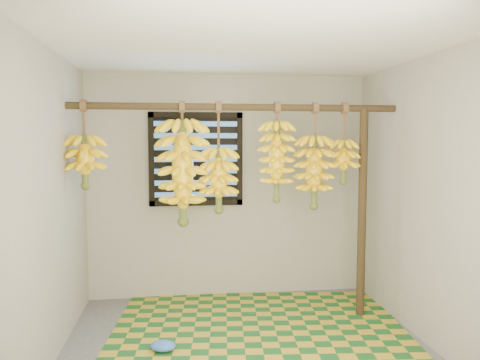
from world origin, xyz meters
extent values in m
cube|color=#515151|center=(0.00, 0.00, -0.01)|extent=(3.00, 3.00, 0.01)
cube|color=silver|center=(0.00, 0.00, 2.40)|extent=(3.00, 3.00, 0.01)
cube|color=gray|center=(0.00, 1.50, 1.20)|extent=(3.00, 0.01, 2.40)
cube|color=gray|center=(-1.50, 0.00, 1.20)|extent=(0.01, 3.00, 2.40)
cube|color=gray|center=(1.50, 0.00, 1.20)|extent=(0.01, 3.00, 2.40)
cube|color=black|center=(-0.35, 1.48, 1.50)|extent=(1.00, 0.04, 1.00)
cylinder|color=#3E2D17|center=(0.00, 0.70, 2.00)|extent=(3.00, 0.06, 0.06)
cylinder|color=#3E2D17|center=(1.20, 0.70, 1.00)|extent=(0.08, 0.08, 2.00)
cube|color=#17501E|center=(0.16, 0.43, 0.01)|extent=(2.81, 2.34, 0.01)
ellipsoid|color=blue|center=(-0.68, 0.14, 0.05)|extent=(0.24, 0.19, 0.09)
cylinder|color=brown|center=(-1.35, 0.70, 1.87)|extent=(0.02, 0.02, 0.31)
cylinder|color=#4C5923|center=(-1.35, 0.70, 1.53)|extent=(0.06, 0.06, 0.42)
cylinder|color=brown|center=(-0.50, 0.70, 1.94)|extent=(0.02, 0.02, 0.18)
cylinder|color=#4C5923|center=(-0.50, 0.70, 1.43)|extent=(0.07, 0.07, 0.89)
cylinder|color=brown|center=(-0.18, 0.70, 1.82)|extent=(0.02, 0.02, 0.43)
cylinder|color=#4C5923|center=(-0.18, 0.70, 1.36)|extent=(0.06, 0.06, 0.55)
cylinder|color=brown|center=(0.36, 0.70, 1.94)|extent=(0.02, 0.02, 0.18)
cylinder|color=#4C5923|center=(0.36, 0.70, 1.53)|extent=(0.05, 0.05, 0.70)
cylinder|color=brown|center=(0.72, 0.70, 1.87)|extent=(0.02, 0.02, 0.32)
cylinder|color=#4C5923|center=(0.72, 0.70, 1.42)|extent=(0.06, 0.06, 0.64)
cylinder|color=brown|center=(1.01, 0.70, 1.86)|extent=(0.02, 0.02, 0.35)
cylinder|color=#4C5923|center=(1.01, 0.70, 1.52)|extent=(0.05, 0.05, 0.38)
camera|label=1|loc=(-0.55, -3.53, 1.70)|focal=35.00mm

